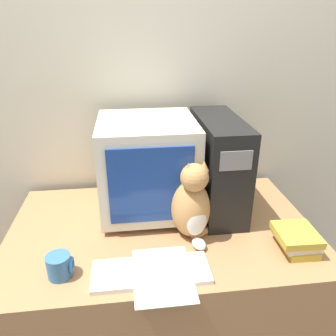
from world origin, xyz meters
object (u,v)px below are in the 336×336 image
Objects in this scene: book_stack at (297,239)px; keyboard at (151,272)px; crt_monitor at (148,166)px; mug at (60,266)px; cat at (192,205)px; pen at (121,264)px; computer_tower at (218,165)px.

keyboard is at bearing -172.89° from book_stack.
crt_monitor is at bearing 86.92° from keyboard.
keyboard is at bearing -5.82° from mug.
cat reaches higher than keyboard.
cat is at bearing 27.49° from pen.
book_stack is (0.56, -0.37, -0.18)m from crt_monitor.
cat is at bearing 48.94° from keyboard.
keyboard is 0.31m from cat.
book_stack is 0.69m from pen.
crt_monitor is 3.34× the size of pen.
mug reaches higher than keyboard.
book_stack is at bearing -30.36° from cat.
mug reaches higher than book_stack.
computer_tower is 2.76× the size of book_stack.
pen is 0.22m from mug.
book_stack reaches higher than keyboard.
crt_monitor is 4.80× the size of mug.
computer_tower reaches higher than keyboard.
cat is at bearing -55.00° from crt_monitor.
cat is at bearing -126.23° from computer_tower.
computer_tower is 0.63m from pen.
pen is at bearing 150.84° from keyboard.
book_stack is at bearing -57.44° from computer_tower.
computer_tower is 5.26× the size of mug.
book_stack reaches higher than pen.
crt_monitor is 0.57m from mug.
pen is 1.44× the size of mug.
computer_tower is at bearing 51.33° from keyboard.
keyboard is 2.41× the size of book_stack.
cat is 0.36m from pen.
mug reaches higher than pen.
computer_tower is (0.33, -0.01, -0.01)m from crt_monitor.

